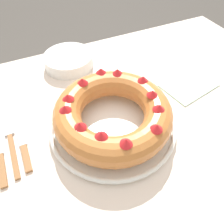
{
  "coord_description": "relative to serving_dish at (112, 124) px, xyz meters",
  "views": [
    {
      "loc": [
        -0.18,
        -0.35,
        1.22
      ],
      "look_at": [
        -0.02,
        0.0,
        0.79
      ],
      "focal_mm": 35.0,
      "sensor_mm": 36.0,
      "label": 1
    }
  ],
  "objects": [
    {
      "name": "side_bowl",
      "position": [
        -0.02,
        0.33,
        0.01
      ],
      "size": [
        0.18,
        0.18,
        0.05
      ],
      "primitive_type": "cylinder",
      "color": "white",
      "rests_on": "dining_table"
    },
    {
      "name": "ground_plane",
      "position": [
        0.02,
        -0.0,
        -0.74
      ],
      "size": [
        8.0,
        8.0,
        0.0
      ],
      "primitive_type": "plane",
      "color": "#4C4742"
    },
    {
      "name": "dining_table",
      "position": [
        0.02,
        -0.0,
        -0.1
      ],
      "size": [
        1.39,
        0.91,
        0.73
      ],
      "color": "beige",
      "rests_on": "ground_plane"
    },
    {
      "name": "cake_knife",
      "position": [
        -0.24,
        0.03,
        -0.01
      ],
      "size": [
        0.02,
        0.18,
        0.01
      ],
      "rotation": [
        0.0,
        0.0,
        -0.09
      ],
      "color": "#936038",
      "rests_on": "dining_table"
    },
    {
      "name": "fork",
      "position": [
        -0.27,
        0.06,
        -0.01
      ],
      "size": [
        0.02,
        0.2,
        0.01
      ],
      "rotation": [
        0.0,
        0.0,
        0.02
      ],
      "color": "#936038",
      "rests_on": "dining_table"
    },
    {
      "name": "bundt_cake",
      "position": [
        0.0,
        -0.0,
        0.05
      ],
      "size": [
        0.31,
        0.31,
        0.09
      ],
      "color": "#C67538",
      "rests_on": "serving_dish"
    },
    {
      "name": "serving_knife",
      "position": [
        -0.3,
        0.03,
        -0.01
      ],
      "size": [
        0.02,
        0.21,
        0.01
      ],
      "rotation": [
        0.0,
        0.0,
        0.07
      ],
      "color": "#936038",
      "rests_on": "dining_table"
    },
    {
      "name": "serving_dish",
      "position": [
        0.0,
        0.0,
        0.0
      ],
      "size": [
        0.35,
        0.35,
        0.02
      ],
      "color": "white",
      "rests_on": "dining_table"
    },
    {
      "name": "napkin",
      "position": [
        0.31,
        0.05,
        -0.01
      ],
      "size": [
        0.19,
        0.15,
        0.0
      ],
      "primitive_type": "cube",
      "rotation": [
        0.0,
        0.0,
        0.19
      ],
      "color": "#B2D1B7",
      "rests_on": "dining_table"
    }
  ]
}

